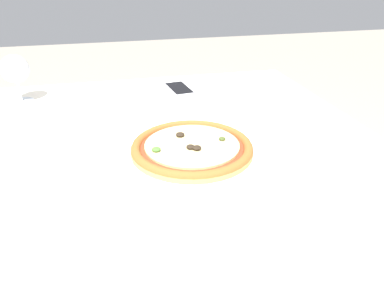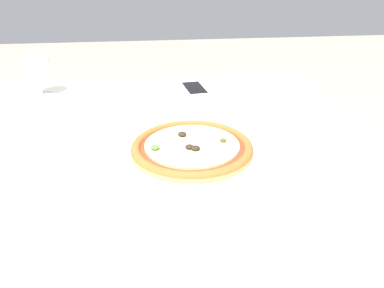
# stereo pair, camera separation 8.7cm
# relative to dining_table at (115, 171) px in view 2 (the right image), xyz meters

# --- Properties ---
(dining_table) EXTENTS (1.38, 1.12, 0.75)m
(dining_table) POSITION_rel_dining_table_xyz_m (0.00, 0.00, 0.00)
(dining_table) COLOR #997047
(dining_table) RESTS_ON ground_plane
(pizza_plate) EXTENTS (0.32, 0.32, 0.04)m
(pizza_plate) POSITION_rel_dining_table_xyz_m (0.19, -0.08, 0.09)
(pizza_plate) COLOR white
(pizza_plate) RESTS_ON dining_table
(wine_glass_far_left) EXTENTS (0.09, 0.09, 0.15)m
(wine_glass_far_left) POSITION_rel_dining_table_xyz_m (-0.26, 0.40, 0.18)
(wine_glass_far_left) COLOR silver
(wine_glass_far_left) RESTS_ON dining_table
(cell_phone) EXTENTS (0.09, 0.15, 0.01)m
(cell_phone) POSITION_rel_dining_table_xyz_m (0.25, 0.39, 0.08)
(cell_phone) COLOR white
(cell_phone) RESTS_ON dining_table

